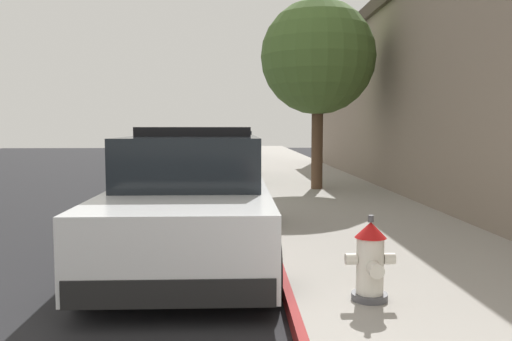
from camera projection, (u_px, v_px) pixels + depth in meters
The scene contains 8 objects.
ground_plane at pixel (56, 210), 11.14m from camera, with size 28.74×60.00×0.20m, color #232326.
sidewalk_pavement at pixel (332, 200), 11.36m from camera, with size 3.17×60.00×0.15m, color #9E9991.
curb_painted_edge at pixel (258, 200), 11.30m from camera, with size 0.08×60.00×0.15m, color maroon.
police_cruiser at pixel (193, 200), 6.62m from camera, with size 1.94×4.84×1.68m.
parked_car_silver_ahead at pixel (223, 158), 15.54m from camera, with size 1.94×4.84×1.56m.
parked_car_dark_far at pixel (225, 146), 25.60m from camera, with size 1.94×4.84×1.56m.
fire_hydrant at pixel (370, 261), 4.55m from camera, with size 0.44×0.40×0.76m.
street_tree at pixel (318, 58), 12.53m from camera, with size 2.78×2.78×4.61m.
Camera 1 is at (-0.53, -1.19, 1.69)m, focal length 36.22 mm.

